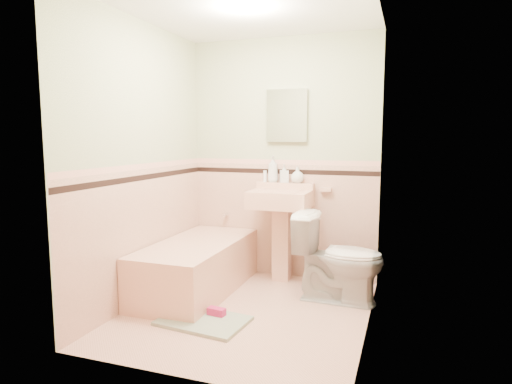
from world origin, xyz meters
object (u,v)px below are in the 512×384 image
(sink, at_px, (280,236))
(medicine_cabinet, at_px, (287,116))
(soap_bottle_mid, at_px, (284,173))
(soap_bottle_right, at_px, (298,175))
(toilet, at_px, (339,258))
(bucket, at_px, (317,276))
(soap_bottle_left, at_px, (273,169))
(shoe, at_px, (216,311))
(bathtub, at_px, (197,268))

(sink, distance_m, medicine_cabinet, 1.25)
(medicine_cabinet, bearing_deg, soap_bottle_mid, -114.56)
(soap_bottle_right, distance_m, toilet, 1.01)
(bucket, bearing_deg, toilet, -49.98)
(soap_bottle_left, height_order, shoe, soap_bottle_left)
(bathtub, bearing_deg, shoe, -50.38)
(soap_bottle_left, relative_size, toilet, 0.34)
(bathtub, relative_size, bucket, 6.88)
(soap_bottle_mid, relative_size, bucket, 0.86)
(sink, xyz_separation_m, soap_bottle_mid, (-0.01, 0.18, 0.63))
(soap_bottle_right, bearing_deg, shoe, -106.19)
(sink, bearing_deg, toilet, -27.90)
(bathtub, xyz_separation_m, soap_bottle_left, (0.54, 0.71, 0.92))
(bathtub, relative_size, medicine_cabinet, 2.79)
(bathtub, xyz_separation_m, soap_bottle_mid, (0.67, 0.71, 0.88))
(bucket, distance_m, shoe, 1.20)
(soap_bottle_right, height_order, toilet, soap_bottle_right)
(soap_bottle_mid, bearing_deg, soap_bottle_left, 180.00)
(soap_bottle_left, xyz_separation_m, soap_bottle_mid, (0.12, 0.00, -0.04))
(sink, relative_size, soap_bottle_right, 5.63)
(shoe, bearing_deg, soap_bottle_right, 81.56)
(shoe, bearing_deg, bucket, 66.22)
(soap_bottle_mid, height_order, shoe, soap_bottle_mid)
(toilet, xyz_separation_m, bucket, (-0.25, 0.30, -0.29))
(soap_bottle_mid, bearing_deg, shoe, -100.00)
(medicine_cabinet, bearing_deg, sink, -90.00)
(soap_bottle_right, bearing_deg, medicine_cabinet, 166.89)
(medicine_cabinet, height_order, soap_bottle_mid, medicine_cabinet)
(soap_bottle_left, height_order, bucket, soap_bottle_left)
(soap_bottle_mid, height_order, soap_bottle_right, soap_bottle_mid)
(sink, bearing_deg, shoe, -102.34)
(bathtub, height_order, soap_bottle_mid, soap_bottle_mid)
(soap_bottle_mid, xyz_separation_m, toilet, (0.66, -0.52, -0.70))
(shoe, bearing_deg, sink, 85.41)
(soap_bottle_right, xyz_separation_m, bucket, (0.27, -0.22, -0.98))
(soap_bottle_left, relative_size, shoe, 1.85)
(bathtub, bearing_deg, soap_bottle_right, 41.28)
(medicine_cabinet, relative_size, toilet, 0.67)
(medicine_cabinet, height_order, shoe, medicine_cabinet)
(medicine_cabinet, bearing_deg, soap_bottle_right, -13.11)
(soap_bottle_mid, distance_m, soap_bottle_right, 0.14)
(sink, height_order, soap_bottle_mid, soap_bottle_mid)
(bathtub, xyz_separation_m, toilet, (1.33, 0.19, 0.18))
(medicine_cabinet, bearing_deg, shoe, -100.36)
(toilet, bearing_deg, soap_bottle_right, 46.96)
(sink, height_order, shoe, sink)
(bathtub, height_order, soap_bottle_right, soap_bottle_right)
(soap_bottle_right, relative_size, bucket, 0.77)
(soap_bottle_mid, bearing_deg, bucket, -28.60)
(sink, bearing_deg, medicine_cabinet, 90.00)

